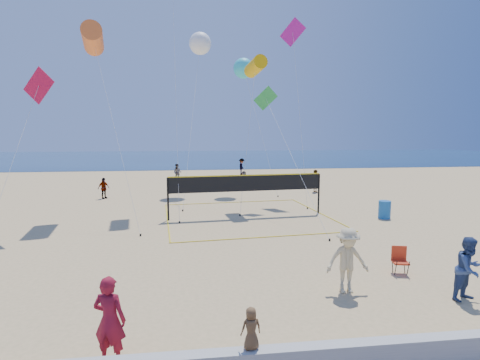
{
  "coord_description": "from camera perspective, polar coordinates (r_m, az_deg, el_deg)",
  "views": [
    {
      "loc": [
        -1.18,
        -9.36,
        4.57
      ],
      "look_at": [
        0.25,
        2.0,
        3.12
      ],
      "focal_mm": 28.0,
      "sensor_mm": 36.0,
      "label": 1
    }
  ],
  "objects": [
    {
      "name": "ground",
      "position": [
        10.48,
        0.0,
        -18.66
      ],
      "size": [
        120.0,
        120.0,
        0.0
      ],
      "primitive_type": "plane",
      "color": "#DAB17B",
      "rests_on": "ground"
    },
    {
      "name": "ocean",
      "position": [
        71.51,
        -6.25,
        3.48
      ],
      "size": [
        140.0,
        50.0,
        0.03
      ],
      "primitive_type": "cube",
      "color": "#102C4F",
      "rests_on": "ground"
    },
    {
      "name": "woman",
      "position": [
        8.27,
        -19.24,
        -19.53
      ],
      "size": [
        0.75,
        0.59,
        1.81
      ],
      "primitive_type": "imported",
      "rotation": [
        0.0,
        0.0,
        2.87
      ],
      "color": "maroon",
      "rests_on": "ground"
    },
    {
      "name": "toddler",
      "position": [
        7.4,
        1.7,
        -21.67
      ],
      "size": [
        0.42,
        0.31,
        0.79
      ],
      "primitive_type": "imported",
      "rotation": [
        0.0,
        0.0,
        3.31
      ],
      "color": "brown",
      "rests_on": "seawall"
    },
    {
      "name": "bystander_a",
      "position": [
        12.2,
        31.52,
        -11.46
      ],
      "size": [
        1.04,
        0.93,
        1.77
      ],
      "primitive_type": "imported",
      "rotation": [
        0.0,
        0.0,
        0.37
      ],
      "color": "navy",
      "rests_on": "ground"
    },
    {
      "name": "bystander_b",
      "position": [
        11.36,
        16.06,
        -11.68
      ],
      "size": [
        1.26,
        0.77,
        1.89
      ],
      "primitive_type": "imported",
      "rotation": [
        0.0,
        0.0,
        -0.05
      ],
      "color": "#CDBA88",
      "rests_on": "ground"
    },
    {
      "name": "far_person_0",
      "position": [
        27.82,
        -20.07,
        -1.18
      ],
      "size": [
        0.86,
        0.87,
        1.47
      ],
      "primitive_type": "imported",
      "rotation": [
        0.0,
        0.0,
        0.8
      ],
      "color": "gray",
      "rests_on": "ground"
    },
    {
      "name": "far_person_1",
      "position": [
        30.65,
        0.57,
        -0.01
      ],
      "size": [
        1.27,
        1.27,
        1.47
      ],
      "primitive_type": "imported",
      "rotation": [
        0.0,
        0.0,
        -0.79
      ],
      "color": "gray",
      "rests_on": "ground"
    },
    {
      "name": "far_person_2",
      "position": [
        29.51,
        11.45,
        -0.15
      ],
      "size": [
        0.56,
        0.72,
        1.75
      ],
      "primitive_type": "imported",
      "rotation": [
        0.0,
        0.0,
        1.82
      ],
      "color": "gray",
      "rests_on": "ground"
    },
    {
      "name": "far_person_3",
      "position": [
        35.9,
        -9.51,
        1.11
      ],
      "size": [
        0.95,
        0.82,
        1.67
      ],
      "primitive_type": "imported",
      "rotation": [
        0.0,
        0.0,
        -0.27
      ],
      "color": "gray",
      "rests_on": "ground"
    },
    {
      "name": "far_person_4",
      "position": [
        40.46,
        0.27,
        2.01
      ],
      "size": [
        1.02,
        1.34,
        1.84
      ],
      "primitive_type": "imported",
      "rotation": [
        0.0,
        0.0,
        1.25
      ],
      "color": "gray",
      "rests_on": "ground"
    },
    {
      "name": "camp_chair",
      "position": [
        13.53,
        23.16,
        -10.94
      ],
      "size": [
        0.56,
        0.67,
        0.98
      ],
      "rotation": [
        0.0,
        0.0,
        -0.23
      ],
      "color": "red",
      "rests_on": "ground"
    },
    {
      "name": "trash_barrel",
      "position": [
        21.6,
        21.16,
        -4.23
      ],
      "size": [
        0.75,
        0.75,
        0.95
      ],
      "primitive_type": "cylinder",
      "rotation": [
        0.0,
        0.0,
        -0.2
      ],
      "color": "#1A60AA",
      "rests_on": "ground"
    },
    {
      "name": "volleyball_net",
      "position": [
        20.4,
        1.02,
        -1.24
      ],
      "size": [
        9.4,
        9.27,
        2.32
      ],
      "rotation": [
        0.0,
        0.0,
        0.09
      ],
      "color": "black",
      "rests_on": "ground"
    },
    {
      "name": "kite_0",
      "position": [
        23.09,
        -21.52,
        19.38
      ],
      "size": [
        3.73,
        6.66,
        10.35
      ],
      "rotation": [
        0.0,
        0.0,
        0.19
      ],
      "color": "orange",
      "rests_on": "ground"
    },
    {
      "name": "kite_2",
      "position": [
        23.93,
        2.38,
        16.89
      ],
      "size": [
        1.99,
        4.26,
        9.18
      ],
      "rotation": [
        0.0,
        0.0,
        0.16
      ],
      "color": "#EAB107",
      "rests_on": "ground"
    },
    {
      "name": "kite_3",
      "position": [
        19.62,
        -28.59,
        11.67
      ],
      "size": [
        1.61,
        5.14,
        7.56
      ],
      "rotation": [
        0.0,
        0.0,
        -0.19
      ],
      "color": "#C51039",
      "rests_on": "ground"
    },
    {
      "name": "kite_4",
      "position": [
        22.96,
        4.39,
        11.33
      ],
      "size": [
        2.03,
        8.28,
        7.43
      ],
      "rotation": [
        0.0,
        0.0,
        0.16
      ],
      "color": "green",
      "rests_on": "ground"
    },
    {
      "name": "kite_5",
      "position": [
        27.4,
        8.13,
        20.4
      ],
      "size": [
        1.58,
        5.03,
        12.36
      ],
      "rotation": [
        0.0,
        0.0,
        -0.42
      ],
      "color": "#BD1693",
      "rests_on": "ground"
    },
    {
      "name": "kite_6",
      "position": [
        31.14,
        -6.1,
        19.97
      ],
      "size": [
        2.35,
        9.55,
        12.35
      ],
      "rotation": [
        0.0,
        0.0,
        -0.14
      ],
      "color": "white",
      "rests_on": "ground"
    },
    {
      "name": "kite_7",
      "position": [
        30.0,
        0.52,
        16.65
      ],
      "size": [
        2.95,
        4.23,
        10.28
      ],
      "rotation": [
        0.0,
        0.0,
        0.09
      ],
      "color": "#31CDDC",
      "rests_on": "ground"
    }
  ]
}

